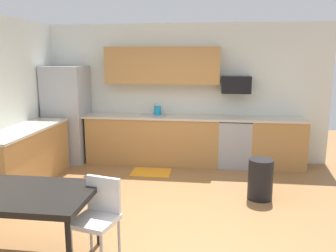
{
  "coord_description": "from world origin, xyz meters",
  "views": [
    {
      "loc": [
        0.68,
        -4.21,
        2.04
      ],
      "look_at": [
        0.0,
        1.0,
        1.0
      ],
      "focal_mm": 36.82,
      "sensor_mm": 36.0,
      "label": 1
    }
  ],
  "objects_px": {
    "refrigerator": "(67,114)",
    "trash_bin": "(260,179)",
    "dining_table": "(22,197)",
    "oven_range": "(234,142)",
    "microwave": "(236,85)",
    "kettle": "(158,111)",
    "chair_near_table": "(99,213)"
  },
  "relations": [
    {
      "from": "refrigerator",
      "to": "microwave",
      "type": "relative_size",
      "value": 3.49
    },
    {
      "from": "dining_table",
      "to": "trash_bin",
      "type": "height_order",
      "value": "dining_table"
    },
    {
      "from": "trash_bin",
      "to": "kettle",
      "type": "xyz_separation_m",
      "value": [
        -1.78,
        1.64,
        0.72
      ]
    },
    {
      "from": "chair_near_table",
      "to": "kettle",
      "type": "height_order",
      "value": "kettle"
    },
    {
      "from": "oven_range",
      "to": "trash_bin",
      "type": "xyz_separation_m",
      "value": [
        0.29,
        -1.59,
        -0.16
      ]
    },
    {
      "from": "refrigerator",
      "to": "dining_table",
      "type": "height_order",
      "value": "refrigerator"
    },
    {
      "from": "oven_range",
      "to": "kettle",
      "type": "relative_size",
      "value": 4.55
    },
    {
      "from": "refrigerator",
      "to": "kettle",
      "type": "distance_m",
      "value": 1.8
    },
    {
      "from": "oven_range",
      "to": "trash_bin",
      "type": "bearing_deg",
      "value": -79.56
    },
    {
      "from": "refrigerator",
      "to": "chair_near_table",
      "type": "height_order",
      "value": "refrigerator"
    },
    {
      "from": "refrigerator",
      "to": "trash_bin",
      "type": "distance_m",
      "value": 3.94
    },
    {
      "from": "dining_table",
      "to": "refrigerator",
      "type": "bearing_deg",
      "value": 106.28
    },
    {
      "from": "chair_near_table",
      "to": "trash_bin",
      "type": "relative_size",
      "value": 1.42
    },
    {
      "from": "oven_range",
      "to": "trash_bin",
      "type": "relative_size",
      "value": 1.52
    },
    {
      "from": "kettle",
      "to": "microwave",
      "type": "bearing_deg",
      "value": 1.92
    },
    {
      "from": "refrigerator",
      "to": "kettle",
      "type": "height_order",
      "value": "refrigerator"
    },
    {
      "from": "microwave",
      "to": "chair_near_table",
      "type": "bearing_deg",
      "value": -113.84
    },
    {
      "from": "refrigerator",
      "to": "dining_table",
      "type": "xyz_separation_m",
      "value": [
        1.0,
        -3.42,
        -0.27
      ]
    },
    {
      "from": "chair_near_table",
      "to": "kettle",
      "type": "bearing_deg",
      "value": 89.13
    },
    {
      "from": "chair_near_table",
      "to": "kettle",
      "type": "relative_size",
      "value": 4.25
    },
    {
      "from": "chair_near_table",
      "to": "trash_bin",
      "type": "bearing_deg",
      "value": 44.44
    },
    {
      "from": "dining_table",
      "to": "trash_bin",
      "type": "distance_m",
      "value": 3.23
    },
    {
      "from": "microwave",
      "to": "trash_bin",
      "type": "bearing_deg",
      "value": -80.17
    },
    {
      "from": "oven_range",
      "to": "chair_near_table",
      "type": "distance_m",
      "value": 3.73
    },
    {
      "from": "oven_range",
      "to": "chair_near_table",
      "type": "xyz_separation_m",
      "value": [
        -1.54,
        -3.39,
        0.05
      ]
    },
    {
      "from": "microwave",
      "to": "dining_table",
      "type": "distance_m",
      "value": 4.36
    },
    {
      "from": "dining_table",
      "to": "chair_near_table",
      "type": "distance_m",
      "value": 0.77
    },
    {
      "from": "oven_range",
      "to": "kettle",
      "type": "xyz_separation_m",
      "value": [
        -1.49,
        0.05,
        0.56
      ]
    },
    {
      "from": "chair_near_table",
      "to": "trash_bin",
      "type": "distance_m",
      "value": 2.58
    },
    {
      "from": "dining_table",
      "to": "trash_bin",
      "type": "bearing_deg",
      "value": 36.53
    },
    {
      "from": "oven_range",
      "to": "dining_table",
      "type": "distance_m",
      "value": 4.19
    },
    {
      "from": "microwave",
      "to": "oven_range",
      "type": "bearing_deg",
      "value": -90.0
    }
  ]
}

